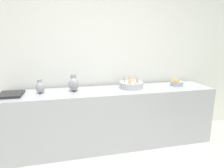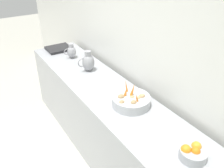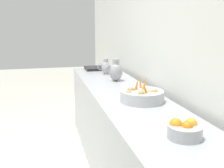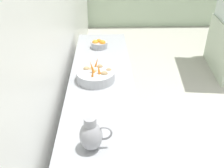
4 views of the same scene
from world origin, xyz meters
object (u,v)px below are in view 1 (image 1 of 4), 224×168
(vegetable_colander, at_px, (131,85))
(orange_bowl, at_px, (177,83))
(metal_pitcher_short, at_px, (40,87))
(metal_pitcher_tall, at_px, (74,84))

(vegetable_colander, relative_size, orange_bowl, 1.85)
(vegetable_colander, bearing_deg, metal_pitcher_short, -89.72)
(orange_bowl, xyz_separation_m, metal_pitcher_tall, (-0.03, -1.65, 0.07))
(orange_bowl, xyz_separation_m, metal_pitcher_short, (-0.02, -2.12, 0.04))
(metal_pitcher_tall, bearing_deg, orange_bowl, 89.03)
(metal_pitcher_short, bearing_deg, metal_pitcher_tall, 91.47)
(metal_pitcher_tall, bearing_deg, metal_pitcher_short, -88.53)
(vegetable_colander, relative_size, metal_pitcher_short, 1.84)
(vegetable_colander, bearing_deg, metal_pitcher_tall, -90.34)
(metal_pitcher_short, bearing_deg, vegetable_colander, 90.28)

